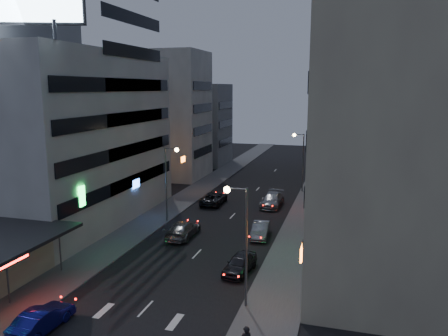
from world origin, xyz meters
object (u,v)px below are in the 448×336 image
at_px(scooter_silver_b, 242,333).
at_px(road_car_silver, 183,229).
at_px(parked_car_right_near, 240,264).
at_px(parked_car_left, 214,198).
at_px(road_car_blue, 42,319).
at_px(parked_car_right_mid, 260,230).
at_px(parked_car_right_far, 272,200).

bearing_deg(scooter_silver_b, road_car_silver, 7.47).
height_order(parked_car_right_near, parked_car_left, parked_car_left).
xyz_separation_m(parked_car_right_near, road_car_silver, (-7.33, 6.51, 0.04)).
xyz_separation_m(road_car_blue, road_car_silver, (1.95, 17.90, 0.06)).
bearing_deg(road_car_silver, parked_car_left, -86.52).
distance_m(parked_car_right_mid, scooter_silver_b, 18.05).
xyz_separation_m(parked_car_right_near, parked_car_left, (-8.13, 19.04, 0.00)).
bearing_deg(scooter_silver_b, parked_car_right_near, -9.50).
xyz_separation_m(parked_car_right_mid, parked_car_right_far, (-0.87, 11.43, 0.10)).
bearing_deg(parked_car_right_near, parked_car_right_mid, 97.56).
xyz_separation_m(parked_car_right_mid, road_car_silver, (-7.23, -2.08, 0.06)).
bearing_deg(parked_car_right_near, road_car_silver, 145.30).
height_order(parked_car_left, parked_car_right_far, parked_car_right_far).
height_order(parked_car_right_far, road_car_blue, parked_car_right_far).
bearing_deg(parked_car_right_far, scooter_silver_b, -81.97).
xyz_separation_m(road_car_silver, scooter_silver_b, (9.78, -15.79, -0.18)).
bearing_deg(road_car_silver, parked_car_right_far, -115.43).
bearing_deg(parked_car_right_near, scooter_silver_b, -68.27).
height_order(parked_car_left, road_car_blue, parked_car_left).
distance_m(parked_car_right_mid, road_car_silver, 7.52).
height_order(parked_car_right_near, road_car_silver, road_car_silver).
bearing_deg(road_car_silver, scooter_silver_b, 121.55).
xyz_separation_m(parked_car_right_far, road_car_blue, (-8.31, -31.41, -0.09)).
bearing_deg(parked_car_left, parked_car_right_mid, 127.01).
bearing_deg(road_car_blue, parked_car_left, -90.20).
xyz_separation_m(road_car_blue, scooter_silver_b, (11.73, 2.11, -0.12)).
bearing_deg(parked_car_right_near, road_car_blue, -122.23).
bearing_deg(road_car_silver, road_car_blue, 83.56).
distance_m(road_car_blue, road_car_silver, 18.01).
bearing_deg(parked_car_left, parked_car_right_near, 112.57).
bearing_deg(parked_car_right_mid, road_car_blue, -119.43).
relative_size(parked_car_right_near, parked_car_left, 0.81).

